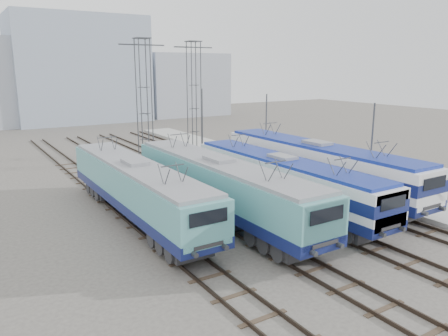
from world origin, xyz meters
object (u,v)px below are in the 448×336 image
locomotive_center_right (283,178)px  catenary_tower_east (194,93)px  mast_front (371,153)px  mast_mid (266,132)px  locomotive_far_right (318,164)px  mast_rear (202,119)px  locomotive_center_left (221,184)px  locomotive_far_left (137,187)px  catenary_tower_west (144,96)px

locomotive_center_right → catenary_tower_east: catenary_tower_east is taller
mast_front → mast_mid: size_ratio=1.00×
mast_front → mast_mid: 12.00m
locomotive_far_right → mast_mid: (1.85, 8.78, 1.10)m
mast_mid → mast_rear: bearing=90.0°
mast_front → mast_rear: size_ratio=1.00×
locomotive_center_left → locomotive_far_right: 9.04m
mast_mid → locomotive_far_right: bearing=-101.9°
locomotive_far_left → catenary_tower_west: bearing=66.1°
locomotive_center_right → mast_front: bearing=-15.4°
locomotive_far_right → catenary_tower_west: 18.58m
locomotive_center_right → locomotive_far_right: (4.50, 1.47, 0.19)m
locomotive_center_left → catenary_tower_east: 21.96m
locomotive_center_right → locomotive_far_right: size_ratio=0.92×
locomotive_far_left → locomotive_center_right: bearing=-18.6°
catenary_tower_west → catenary_tower_east: bearing=17.1°
locomotive_center_right → catenary_tower_east: 21.16m
mast_mid → locomotive_center_left: bearing=-138.3°
catenary_tower_east → mast_front: catenary_tower_east is taller
locomotive_center_left → catenary_tower_east: (8.75, 19.66, 4.35)m
locomotive_far_left → mast_rear: 24.64m
locomotive_far_left → catenary_tower_east: bearing=52.4°
mast_front → locomotive_far_left: bearing=162.7°
locomotive_far_left → locomotive_center_right: (9.00, -3.02, -0.01)m
locomotive_far_right → mast_front: size_ratio=2.69×
catenary_tower_east → mast_mid: (2.10, -10.00, -3.14)m
locomotive_center_left → locomotive_center_right: (4.50, -0.58, -0.08)m
locomotive_center_left → catenary_tower_east: size_ratio=1.53×
locomotive_center_left → locomotive_far_right: bearing=5.6°
locomotive_far_right → catenary_tower_east: bearing=90.8°
locomotive_center_right → mast_front: 6.71m
locomotive_far_left → locomotive_center_left: size_ratio=0.97×
locomotive_far_left → catenary_tower_east: size_ratio=1.48×
locomotive_center_left → mast_rear: 24.26m
locomotive_center_left → mast_rear: mast_rear is taller
locomotive_center_right → locomotive_far_right: bearing=18.1°
catenary_tower_west → mast_front: size_ratio=1.71×
catenary_tower_east → mast_rear: catenary_tower_east is taller
mast_front → catenary_tower_west: bearing=113.3°
locomotive_center_right → catenary_tower_west: size_ratio=1.44×
mast_rear → mast_front: bearing=-90.0°
locomotive_far_right → mast_front: bearing=-60.1°
locomotive_far_left → locomotive_center_left: bearing=-28.4°
locomotive_far_right → mast_front: mast_front is taller
locomotive_far_left → catenary_tower_west: catenary_tower_west is taller
catenary_tower_east → mast_front: (2.10, -22.00, -3.14)m
locomotive_center_left → mast_front: bearing=-12.2°
catenary_tower_east → mast_front: bearing=-84.5°
mast_mid → catenary_tower_west: bearing=137.1°
catenary_tower_east → locomotive_center_right: bearing=-101.9°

